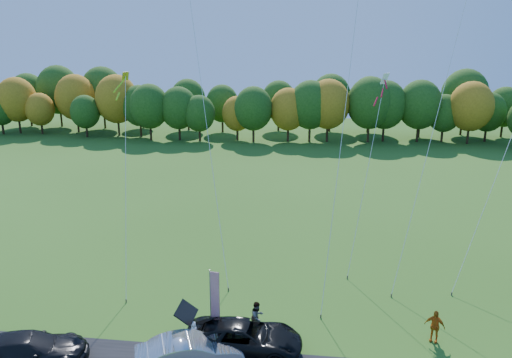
# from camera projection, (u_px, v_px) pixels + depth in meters

# --- Properties ---
(ground) EXTENTS (160.00, 160.00, 0.00)m
(ground) POSITION_uv_depth(u_px,v_px,m) (241.00, 338.00, 26.05)
(ground) COLOR #2D5717
(tree_line) EXTENTS (116.00, 12.00, 10.00)m
(tree_line) POSITION_uv_depth(u_px,v_px,m) (296.00, 140.00, 78.64)
(tree_line) COLOR #1E4711
(tree_line) RESTS_ON ground
(black_suv) EXTENTS (5.83, 2.76, 1.61)m
(black_suv) POSITION_uv_depth(u_px,v_px,m) (244.00, 338.00, 24.69)
(black_suv) COLOR black
(black_suv) RESTS_ON ground
(silver_sedan) EXTENTS (5.30, 3.55, 1.65)m
(silver_sedan) POSITION_uv_depth(u_px,v_px,m) (190.00, 354.00, 23.39)
(silver_sedan) COLOR #B8B8BD
(silver_sedan) RESTS_ON ground
(dark_truck_a) EXTENTS (6.00, 3.97, 1.62)m
(dark_truck_a) POSITION_uv_depth(u_px,v_px,m) (27.00, 351.00, 23.64)
(dark_truck_a) COLOR black
(dark_truck_a) RESTS_ON ground
(person_tailgate_a) EXTENTS (0.54, 0.68, 1.63)m
(person_tailgate_a) POSITION_uv_depth(u_px,v_px,m) (194.00, 336.00, 24.79)
(person_tailgate_a) COLOR white
(person_tailgate_a) RESTS_ON ground
(person_tailgate_b) EXTENTS (1.01, 1.06, 1.72)m
(person_tailgate_b) POSITION_uv_depth(u_px,v_px,m) (257.00, 317.00, 26.43)
(person_tailgate_b) COLOR gray
(person_tailgate_b) RESTS_ON ground
(person_east) EXTENTS (1.11, 0.77, 1.74)m
(person_east) POSITION_uv_depth(u_px,v_px,m) (435.00, 326.00, 25.57)
(person_east) COLOR #BE5F11
(person_east) RESTS_ON ground
(feather_flag) EXTENTS (0.51, 0.11, 3.89)m
(feather_flag) POSITION_uv_depth(u_px,v_px,m) (214.00, 297.00, 25.40)
(feather_flag) COLOR #999999
(feather_flag) RESTS_ON ground
(kite_delta_blue) EXTENTS (6.42, 11.44, 23.50)m
(kite_delta_blue) POSITION_uv_depth(u_px,v_px,m) (203.00, 99.00, 33.38)
(kite_delta_blue) COLOR #4C3F33
(kite_delta_blue) RESTS_ON ground
(kite_parafoil_orange) EXTENTS (8.64, 12.35, 25.00)m
(kite_parafoil_orange) POSITION_uv_depth(u_px,v_px,m) (445.00, 85.00, 32.19)
(kite_parafoil_orange) COLOR #4C3F33
(kite_parafoil_orange) RESTS_ON ground
(kite_delta_red) EXTENTS (3.51, 9.64, 23.43)m
(kite_delta_red) POSITION_uv_depth(u_px,v_px,m) (346.00, 102.00, 29.02)
(kite_delta_red) COLOR #4C3F33
(kite_delta_red) RESTS_ON ground
(kite_parafoil_rainbow) EXTENTS (8.63, 8.43, 17.02)m
(kite_parafoil_rainbow) POSITION_uv_depth(u_px,v_px,m) (506.00, 150.00, 31.58)
(kite_parafoil_rainbow) COLOR #4C3F33
(kite_parafoil_rainbow) RESTS_ON ground
(kite_diamond_yellow) EXTENTS (2.62, 8.01, 13.30)m
(kite_diamond_yellow) POSITION_uv_depth(u_px,v_px,m) (126.00, 180.00, 31.64)
(kite_diamond_yellow) COLOR #4C3F33
(kite_diamond_yellow) RESTS_ON ground
(kite_diamond_white) EXTENTS (2.85, 5.95, 13.29)m
(kite_diamond_white) POSITION_uv_depth(u_px,v_px,m) (367.00, 174.00, 33.33)
(kite_diamond_white) COLOR #4C3F33
(kite_diamond_white) RESTS_ON ground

